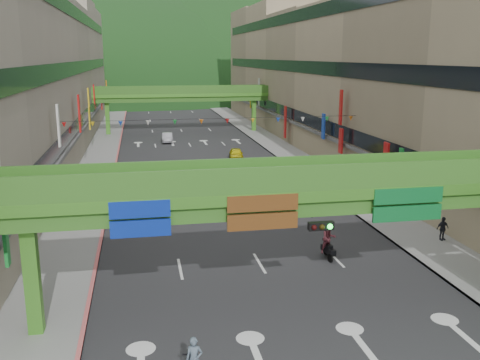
{
  "coord_description": "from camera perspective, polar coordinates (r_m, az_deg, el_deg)",
  "views": [
    {
      "loc": [
        -6.35,
        -15.78,
        11.54
      ],
      "look_at": [
        0.0,
        18.0,
        3.5
      ],
      "focal_mm": 40.0,
      "sensor_mm": 36.0,
      "label": 1
    }
  ],
  "objects": [
    {
      "name": "car_yellow",
      "position": [
        60.39,
        -0.4,
        2.77
      ],
      "size": [
        1.97,
        3.92,
        1.28
      ],
      "primitive_type": "imported",
      "rotation": [
        0.0,
        0.0,
        -0.12
      ],
      "color": "yellow",
      "rests_on": "ground"
    },
    {
      "name": "overpass_near",
      "position": [
        23.26,
        8.04,
        -2.77
      ],
      "size": [
        28.0,
        12.27,
        7.1
      ],
      "color": "#4C9E2D",
      "rests_on": "ground"
    },
    {
      "name": "bunting_string",
      "position": [
        46.56,
        -2.75,
        6.27
      ],
      "size": [
        26.0,
        0.36,
        0.47
      ],
      "color": "black",
      "rests_on": "ground"
    },
    {
      "name": "pedestrian_red",
      "position": [
        47.43,
        10.66,
        -0.21
      ],
      "size": [
        0.86,
        0.74,
        1.52
      ],
      "primitive_type": "imported",
      "rotation": [
        0.0,
        0.0,
        -0.26
      ],
      "color": "#973822",
      "rests_on": "ground"
    },
    {
      "name": "scooter_rider_far",
      "position": [
        43.23,
        -10.22,
        -1.09
      ],
      "size": [
        0.88,
        1.6,
        2.08
      ],
      "color": "#7A0504",
      "rests_on": "ground"
    },
    {
      "name": "scooter_rider_left",
      "position": [
        38.86,
        -11.95,
        -2.76
      ],
      "size": [
        1.11,
        1.58,
        2.12
      ],
      "color": "#9A9AA2",
      "rests_on": "ground"
    },
    {
      "name": "hill_left",
      "position": [
        176.37,
        -13.61,
        9.05
      ],
      "size": [
        168.0,
        140.0,
        112.0
      ],
      "primitive_type": "ellipsoid",
      "color": "#1C4419",
      "rests_on": "ground"
    },
    {
      "name": "hill_right",
      "position": [
        198.61,
        -1.57,
        9.83
      ],
      "size": [
        208.0,
        176.0,
        128.0
      ],
      "primitive_type": "ellipsoid",
      "color": "#1C4419",
      "rests_on": "ground"
    },
    {
      "name": "pedestrian_dark",
      "position": [
        36.15,
        20.78,
        -5.08
      ],
      "size": [
        0.93,
        0.51,
        1.51
      ],
      "primitive_type": "imported",
      "rotation": [
        0.0,
        0.0,
        0.16
      ],
      "color": "black",
      "rests_on": "ground"
    },
    {
      "name": "curb_right",
      "position": [
        68.54,
        2.54,
        3.54
      ],
      "size": [
        0.2,
        140.0,
        0.18
      ],
      "primitive_type": "cube",
      "color": "gray",
      "rests_on": "ground"
    },
    {
      "name": "building_row_right",
      "position": [
        70.5,
        10.58,
        11.26
      ],
      "size": [
        12.8,
        95.0,
        19.0
      ],
      "color": "gray",
      "rests_on": "ground"
    },
    {
      "name": "sidewalk_right",
      "position": [
        68.99,
        4.08,
        3.57
      ],
      "size": [
        4.0,
        140.0,
        0.15
      ],
      "primitive_type": "cube",
      "color": "gray",
      "rests_on": "ground"
    },
    {
      "name": "road_slab",
      "position": [
        67.09,
        -5.06,
        3.22
      ],
      "size": [
        18.0,
        140.0,
        0.02
      ],
      "primitive_type": "cube",
      "color": "#28282B",
      "rests_on": "ground"
    },
    {
      "name": "building_row_left",
      "position": [
        67.01,
        -21.84,
        10.46
      ],
      "size": [
        12.8,
        95.0,
        19.0
      ],
      "color": "#9E937F",
      "rests_on": "ground"
    },
    {
      "name": "scooter_rider_mid",
      "position": [
        31.42,
        9.44,
        -6.37
      ],
      "size": [
        0.97,
        1.6,
        2.17
      ],
      "color": "black",
      "rests_on": "ground"
    },
    {
      "name": "curb_left",
      "position": [
        66.83,
        -12.86,
        2.97
      ],
      "size": [
        0.2,
        140.0,
        0.18
      ],
      "primitive_type": "cube",
      "color": "#CC5959",
      "rests_on": "ground"
    },
    {
      "name": "overpass_far",
      "position": [
        81.26,
        -6.21,
        8.76
      ],
      "size": [
        28.0,
        2.2,
        7.1
      ],
      "color": "#4C9E2D",
      "rests_on": "ground"
    },
    {
      "name": "pedestrian_blue",
      "position": [
        53.18,
        7.26,
        1.52
      ],
      "size": [
        1.01,
        0.91,
        1.81
      ],
      "primitive_type": "imported",
      "rotation": [
        0.0,
        0.0,
        2.59
      ],
      "color": "#343A57",
      "rests_on": "ground"
    },
    {
      "name": "sidewalk_left",
      "position": [
        66.94,
        -14.49,
        2.88
      ],
      "size": [
        4.0,
        140.0,
        0.15
      ],
      "primitive_type": "cube",
      "color": "gray",
      "rests_on": "ground"
    },
    {
      "name": "car_silver",
      "position": [
        73.36,
        -7.76,
        4.5
      ],
      "size": [
        1.49,
        3.94,
        1.28
      ],
      "primitive_type": "imported",
      "rotation": [
        0.0,
        0.0,
        -0.04
      ],
      "color": "#B1B1B9",
      "rests_on": "ground"
    },
    {
      "name": "parked_scooter_row",
      "position": [
        45.13,
        7.97,
        -1.09
      ],
      "size": [
        1.6,
        9.35,
        1.08
      ],
      "color": "black",
      "rests_on": "ground"
    }
  ]
}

